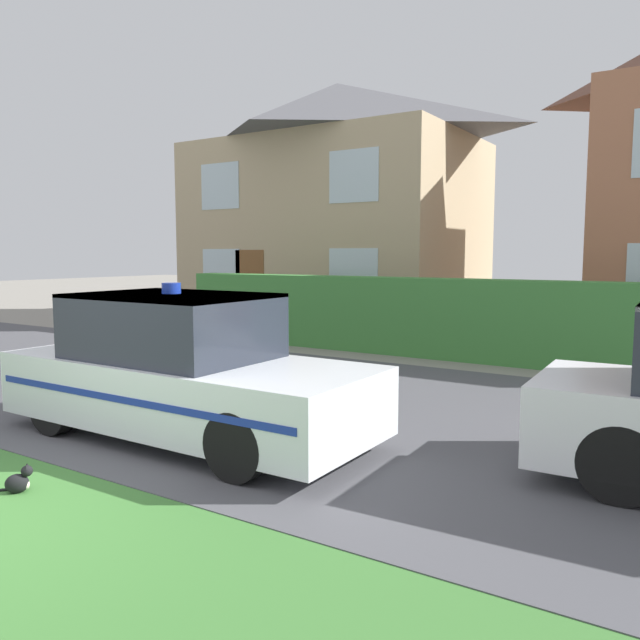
% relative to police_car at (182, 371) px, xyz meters
% --- Properties ---
extents(road_strip, '(28.00, 6.69, 0.01)m').
position_rel_police_car_xyz_m(road_strip, '(0.03, 2.03, -0.73)').
color(road_strip, '#4C4C51').
rests_on(road_strip, ground).
extents(garden_hedge, '(11.50, 0.62, 1.53)m').
position_rel_police_car_xyz_m(garden_hedge, '(0.06, 6.47, 0.03)').
color(garden_hedge, '#3D7F38').
rests_on(garden_hedge, ground).
extents(police_car, '(4.26, 1.66, 1.67)m').
position_rel_police_car_xyz_m(police_car, '(0.00, 0.00, 0.00)').
color(police_car, black).
rests_on(police_car, road_strip).
extents(cat, '(0.27, 0.23, 0.24)m').
position_rel_police_car_xyz_m(cat, '(-0.01, -1.89, -0.64)').
color(cat, black).
rests_on(cat, ground).
extents(house_left, '(8.37, 5.93, 7.07)m').
position_rel_police_car_xyz_m(house_left, '(-5.15, 11.75, 2.87)').
color(house_left, tan).
rests_on(house_left, ground).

